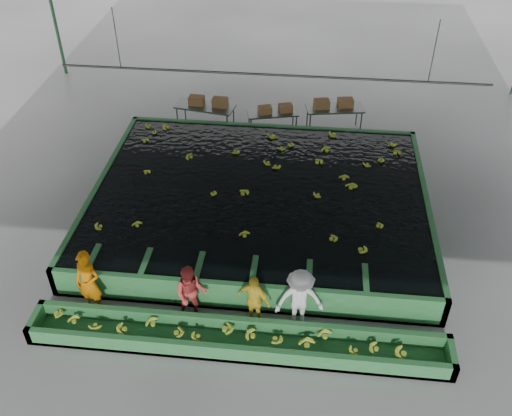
# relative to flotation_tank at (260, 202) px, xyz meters

# --- Properties ---
(ground) EXTENTS (80.00, 80.00, 0.00)m
(ground) POSITION_rel_flotation_tank_xyz_m (0.00, -1.50, -0.45)
(ground) COLOR gray
(ground) RESTS_ON ground
(shed_roof) EXTENTS (20.00, 22.00, 0.04)m
(shed_roof) POSITION_rel_flotation_tank_xyz_m (0.00, -1.50, 4.55)
(shed_roof) COLOR gray
(shed_roof) RESTS_ON shed_posts
(shed_posts) EXTENTS (20.00, 22.00, 5.00)m
(shed_posts) POSITION_rel_flotation_tank_xyz_m (0.00, -1.50, 2.05)
(shed_posts) COLOR #2C6038
(shed_posts) RESTS_ON ground
(flotation_tank) EXTENTS (10.00, 8.00, 0.90)m
(flotation_tank) POSITION_rel_flotation_tank_xyz_m (0.00, 0.00, 0.00)
(flotation_tank) COLOR #296834
(flotation_tank) RESTS_ON ground
(tank_water) EXTENTS (9.70, 7.70, 0.00)m
(tank_water) POSITION_rel_flotation_tank_xyz_m (0.00, -0.00, 0.40)
(tank_water) COLOR black
(tank_water) RESTS_ON flotation_tank
(sorting_trough) EXTENTS (10.00, 1.00, 0.50)m
(sorting_trough) POSITION_rel_flotation_tank_xyz_m (0.00, -5.10, -0.20)
(sorting_trough) COLOR #296834
(sorting_trough) RESTS_ON ground
(cableway_rail) EXTENTS (0.08, 0.08, 14.00)m
(cableway_rail) POSITION_rel_flotation_tank_xyz_m (0.00, 3.50, 2.55)
(cableway_rail) COLOR #59605B
(cableway_rail) RESTS_ON shed_roof
(rail_hanger_left) EXTENTS (0.04, 0.04, 2.00)m
(rail_hanger_left) POSITION_rel_flotation_tank_xyz_m (-5.00, 3.50, 3.55)
(rail_hanger_left) COLOR #59605B
(rail_hanger_left) RESTS_ON shed_roof
(rail_hanger_right) EXTENTS (0.04, 0.04, 2.00)m
(rail_hanger_right) POSITION_rel_flotation_tank_xyz_m (5.00, 3.50, 3.55)
(rail_hanger_right) COLOR #59605B
(rail_hanger_right) RESTS_ON shed_roof
(worker_a) EXTENTS (0.75, 0.58, 1.85)m
(worker_a) POSITION_rel_flotation_tank_xyz_m (-3.78, -4.30, 0.48)
(worker_a) COLOR #C06504
(worker_a) RESTS_ON ground
(worker_b) EXTENTS (0.88, 0.73, 1.64)m
(worker_b) POSITION_rel_flotation_tank_xyz_m (-1.23, -4.30, 0.37)
(worker_b) COLOR #AD3332
(worker_b) RESTS_ON ground
(worker_c) EXTENTS (0.96, 0.66, 1.52)m
(worker_c) POSITION_rel_flotation_tank_xyz_m (0.30, -4.30, 0.31)
(worker_c) COLOR gold
(worker_c) RESTS_ON ground
(worker_d) EXTENTS (1.25, 0.85, 1.79)m
(worker_d) POSITION_rel_flotation_tank_xyz_m (1.40, -4.30, 0.45)
(worker_d) COLOR silver
(worker_d) RESTS_ON ground
(packing_table_left) EXTENTS (2.30, 1.23, 0.99)m
(packing_table_left) POSITION_rel_flotation_tank_xyz_m (-2.55, 4.94, 0.05)
(packing_table_left) COLOR #59605B
(packing_table_left) RESTS_ON ground
(packing_table_mid) EXTENTS (1.98, 1.15, 0.85)m
(packing_table_mid) POSITION_rel_flotation_tank_xyz_m (-0.03, 4.97, -0.03)
(packing_table_mid) COLOR #59605B
(packing_table_mid) RESTS_ON ground
(packing_table_right) EXTENTS (2.22, 1.19, 0.96)m
(packing_table_right) POSITION_rel_flotation_tank_xyz_m (2.24, 5.37, 0.03)
(packing_table_right) COLOR #59605B
(packing_table_right) RESTS_ON ground
(box_stack_left) EXTENTS (1.47, 0.49, 0.31)m
(box_stack_left) POSITION_rel_flotation_tank_xyz_m (-2.42, 4.98, 0.54)
(box_stack_left) COLOR brown
(box_stack_left) RESTS_ON packing_table_left
(box_stack_mid) EXTENTS (1.32, 0.72, 0.27)m
(box_stack_mid) POSITION_rel_flotation_tank_xyz_m (0.06, 4.96, 0.40)
(box_stack_mid) COLOR brown
(box_stack_mid) RESTS_ON packing_table_mid
(box_stack_right) EXTENTS (1.50, 0.68, 0.31)m
(box_stack_right) POSITION_rel_flotation_tank_xyz_m (2.18, 5.39, 0.51)
(box_stack_right) COLOR brown
(box_stack_right) RESTS_ON packing_table_right
(floating_bananas) EXTENTS (9.49, 6.47, 0.13)m
(floating_bananas) POSITION_rel_flotation_tank_xyz_m (0.00, 0.80, 0.40)
(floating_bananas) COLOR #93AA27
(floating_bananas) RESTS_ON tank_water
(trough_bananas) EXTENTS (9.34, 0.62, 0.12)m
(trough_bananas) POSITION_rel_flotation_tank_xyz_m (0.00, -5.10, -0.05)
(trough_bananas) COLOR #93AA27
(trough_bananas) RESTS_ON sorting_trough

